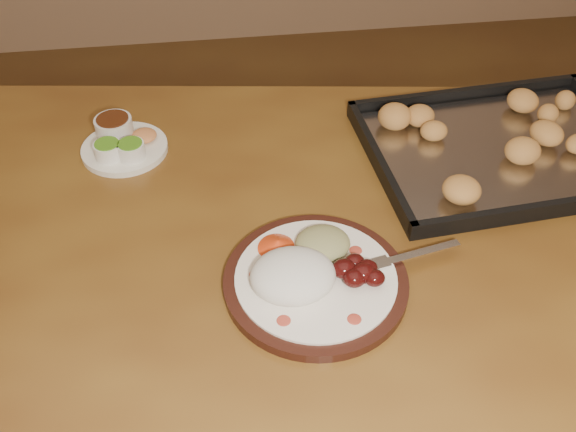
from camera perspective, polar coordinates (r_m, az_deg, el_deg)
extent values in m
plane|color=brown|center=(1.68, -4.34, -18.10)|extent=(4.00, 4.00, 0.00)
cube|color=brown|center=(1.02, 1.04, -2.91)|extent=(1.61, 1.10, 0.04)
cylinder|color=#4E3317|center=(1.69, -22.94, -2.13)|extent=(0.07, 0.07, 0.71)
cylinder|color=black|center=(0.94, 2.47, -5.87)|extent=(0.27, 0.27, 0.02)
cylinder|color=white|center=(0.93, 2.49, -5.51)|extent=(0.24, 0.24, 0.01)
ellipsoid|color=#B03A2A|center=(0.88, -0.39, -9.28)|extent=(0.02, 0.02, 0.00)
ellipsoid|color=#B03A2A|center=(0.89, 5.91, -9.11)|extent=(0.02, 0.02, 0.00)
ellipsoid|color=#B03A2A|center=(0.97, 6.03, -3.06)|extent=(0.02, 0.02, 0.00)
ellipsoid|color=#B03A2A|center=(0.93, -2.88, -5.19)|extent=(0.02, 0.02, 0.00)
ellipsoid|color=silver|center=(0.91, 0.43, -5.33)|extent=(0.13, 0.11, 0.06)
ellipsoid|color=#450B09|center=(0.91, 5.93, -5.51)|extent=(0.03, 0.03, 0.03)
ellipsoid|color=#450B09|center=(0.93, 7.00, -4.63)|extent=(0.03, 0.03, 0.03)
ellipsoid|color=#450B09|center=(0.93, 5.93, -4.09)|extent=(0.03, 0.03, 0.03)
ellipsoid|color=#450B09|center=(0.92, 7.70, -5.49)|extent=(0.03, 0.03, 0.03)
ellipsoid|color=#450B09|center=(0.92, 5.01, -4.69)|extent=(0.03, 0.03, 0.03)
ellipsoid|color=#450B09|center=(0.92, 6.72, -5.06)|extent=(0.03, 0.03, 0.03)
ellipsoid|color=tan|center=(0.96, 3.10, -2.44)|extent=(0.09, 0.08, 0.03)
cone|color=red|center=(0.96, -0.93, -2.55)|extent=(0.08, 0.08, 0.03)
cube|color=white|center=(0.98, 11.68, -3.24)|extent=(0.13, 0.04, 0.00)
cube|color=white|center=(0.95, 8.00, -4.21)|extent=(0.04, 0.03, 0.00)
cylinder|color=white|center=(0.94, 6.97, -4.95)|extent=(0.03, 0.01, 0.00)
cylinder|color=white|center=(0.94, 6.82, -4.69)|extent=(0.03, 0.01, 0.00)
cylinder|color=white|center=(0.94, 6.67, -4.44)|extent=(0.03, 0.01, 0.00)
cylinder|color=white|center=(0.95, 6.52, -4.19)|extent=(0.03, 0.01, 0.00)
cylinder|color=white|center=(1.21, -14.31, 5.82)|extent=(0.16, 0.16, 0.01)
cylinder|color=white|center=(1.18, -15.70, 5.62)|extent=(0.05, 0.05, 0.03)
cylinder|color=#47891B|center=(1.17, -15.83, 6.19)|extent=(0.04, 0.04, 0.00)
cylinder|color=white|center=(1.17, -13.76, 5.69)|extent=(0.05, 0.05, 0.03)
cylinder|color=#47891B|center=(1.16, -13.87, 6.26)|extent=(0.04, 0.04, 0.00)
cylinder|color=silver|center=(1.23, -15.18, 7.56)|extent=(0.07, 0.07, 0.04)
cylinder|color=#3C1A0A|center=(1.22, -15.35, 8.30)|extent=(0.06, 0.06, 0.00)
ellipsoid|color=#C58045|center=(1.22, -12.68, 7.01)|extent=(0.05, 0.05, 0.02)
cube|color=black|center=(1.24, 18.49, 5.43)|extent=(0.51, 0.39, 0.01)
cube|color=black|center=(1.35, 15.47, 10.43)|extent=(0.48, 0.05, 0.02)
cube|color=black|center=(1.12, 22.44, 0.69)|extent=(0.48, 0.05, 0.02)
cube|color=black|center=(1.13, 8.11, 4.79)|extent=(0.04, 0.36, 0.02)
cube|color=#B1B0B5|center=(1.23, 18.56, 5.67)|extent=(0.48, 0.36, 0.00)
ellipsoid|color=#BC9341|center=(1.25, 21.21, 6.70)|extent=(0.05, 0.05, 0.04)
ellipsoid|color=#BC9341|center=(1.30, 21.97, 8.02)|extent=(0.07, 0.07, 0.04)
ellipsoid|color=#BC9341|center=(1.30, 17.81, 9.24)|extent=(0.07, 0.07, 0.04)
ellipsoid|color=#BC9341|center=(1.24, 15.73, 7.80)|extent=(0.07, 0.07, 0.04)
ellipsoid|color=#BC9341|center=(1.22, 14.13, 7.57)|extent=(0.07, 0.07, 0.04)
ellipsoid|color=#BC9341|center=(1.19, 16.22, 6.18)|extent=(0.05, 0.05, 0.04)
ellipsoid|color=#BC9341|center=(1.14, 15.16, 4.63)|extent=(0.07, 0.07, 0.04)
ellipsoid|color=#BC9341|center=(1.14, 19.85, 3.26)|extent=(0.07, 0.07, 0.04)
ellipsoid|color=#BC9341|center=(1.21, 21.87, 5.04)|extent=(0.07, 0.07, 0.04)
ellipsoid|color=#BC9341|center=(1.23, 23.36, 5.30)|extent=(0.07, 0.07, 0.04)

